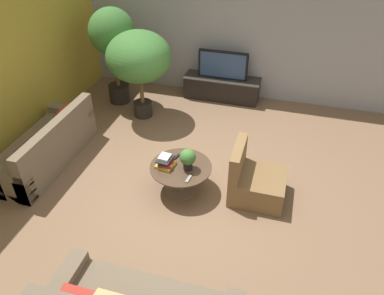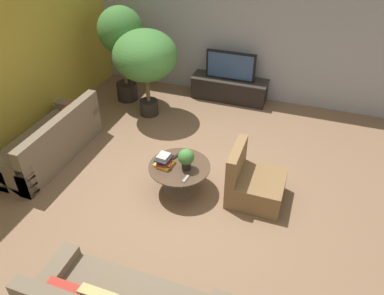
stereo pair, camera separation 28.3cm
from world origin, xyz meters
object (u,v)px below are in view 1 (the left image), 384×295
television (223,65)px  potted_palm_corner (139,58)px  couch_by_wall (46,148)px  coffee_table (181,174)px  armchair_wicker (254,181)px  potted_palm_tall (113,38)px  potted_plant_tabletop (188,158)px  media_console (222,88)px

television → potted_palm_corner: 1.86m
couch_by_wall → coffee_table: bearing=88.8°
armchair_wicker → potted_palm_tall: size_ratio=0.43×
television → coffee_table: size_ratio=1.12×
couch_by_wall → potted_palm_tall: 2.59m
television → couch_by_wall: 3.89m
armchair_wicker → potted_plant_tabletop: (-0.98, -0.20, 0.38)m
potted_plant_tabletop → television: bearing=92.9°
armchair_wicker → coffee_table: bearing=99.6°
potted_palm_tall → potted_plant_tabletop: potted_palm_tall is taller
armchair_wicker → potted_palm_corner: (-2.52, 1.76, 0.96)m
television → couch_by_wall: (-2.35, -3.06, -0.49)m
coffee_table → couch_by_wall: size_ratio=0.45×
couch_by_wall → potted_plant_tabletop: (2.51, -0.07, 0.36)m
television → potted_palm_corner: size_ratio=0.60×
potted_palm_tall → potted_plant_tabletop: (2.26, -2.40, -0.76)m
potted_palm_corner → potted_plant_tabletop: bearing=-51.9°
potted_palm_corner → armchair_wicker: bearing=-34.9°
couch_by_wall → armchair_wicker: armchair_wicker is taller
potted_palm_tall → potted_palm_corner: size_ratio=1.14×
potted_plant_tabletop → potted_palm_corner: bearing=128.1°
coffee_table → couch_by_wall: (-2.40, 0.05, -0.03)m
television → potted_palm_corner: potted_palm_corner is taller
television → couch_by_wall: television is taller
armchair_wicker → potted_palm_tall: (-3.24, 2.19, 1.13)m
media_console → potted_palm_corner: size_ratio=0.94×
potted_palm_corner → potted_plant_tabletop: size_ratio=5.23×
armchair_wicker → potted_palm_corner: size_ratio=0.49×
media_console → potted_palm_tall: bearing=-160.7°
coffee_table → potted_palm_corner: 2.57m
potted_palm_tall → potted_palm_corner: 0.86m
couch_by_wall → potted_palm_corner: potted_palm_corner is taller
couch_by_wall → armchair_wicker: 3.50m
coffee_table → armchair_wicker: armchair_wicker is taller
coffee_table → potted_palm_tall: size_ratio=0.47×
media_console → couch_by_wall: 3.86m
coffee_table → potted_palm_tall: 3.38m
coffee_table → couch_by_wall: 2.40m
armchair_wicker → potted_palm_corner: 3.22m
potted_palm_tall → coffee_table: bearing=-48.0°
coffee_table → potted_plant_tabletop: 0.35m
television → armchair_wicker: bearing=-68.7°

